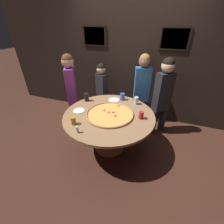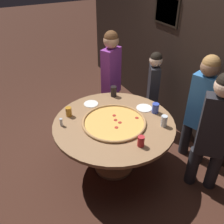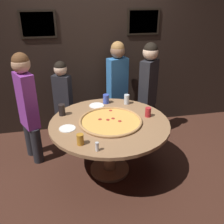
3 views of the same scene
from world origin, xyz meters
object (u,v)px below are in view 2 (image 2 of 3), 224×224
object	(u,v)px
drink_cup_front_edge	(69,112)
white_plate_near_front	(144,108)
condiment_shaker	(61,122)
diner_far_right	(153,87)
white_plate_beside_cup	(91,104)
diner_far_left	(111,73)
giant_pizza	(114,122)
drink_cup_beside_pizza	(141,141)
diner_side_left	(214,129)
dining_table	(114,132)
drink_cup_near_left	(114,91)
drink_cup_near_right	(164,121)
diner_side_right	(202,105)
drink_cup_by_shaker	(155,108)

from	to	relation	value
drink_cup_front_edge	white_plate_near_front	distance (m)	0.98
condiment_shaker	diner_far_right	bearing A→B (deg)	100.92
white_plate_beside_cup	diner_far_left	distance (m)	0.76
giant_pizza	white_plate_near_front	bearing A→B (deg)	101.10
giant_pizza	diner_far_right	world-z (taller)	diner_far_right
white_plate_beside_cup	diner_far_left	world-z (taller)	diner_far_left
drink_cup_beside_pizza	diner_side_left	world-z (taller)	diner_side_left
dining_table	diner_far_left	bearing A→B (deg)	153.39
white_plate_near_front	dining_table	bearing A→B (deg)	-80.23
drink_cup_front_edge	white_plate_near_front	bearing A→B (deg)	71.75
drink_cup_near_left	diner_far_right	xyz separation A→B (m)	(0.02, 0.68, -0.09)
drink_cup_beside_pizza	white_plate_near_front	size ratio (longest dim) A/B	0.59
dining_table	diner_side_left	bearing A→B (deg)	46.55
drink_cup_near_right	diner_side_right	xyz separation A→B (m)	(-0.00, 0.59, 0.05)
diner_side_right	white_plate_near_front	bearing A→B (deg)	35.66
diner_far_right	diner_side_right	distance (m)	0.89
diner_far_left	diner_side_left	distance (m)	1.80
drink_cup_front_edge	diner_far_right	world-z (taller)	diner_far_right
drink_cup_near_left	giant_pizza	bearing A→B (deg)	-28.25
giant_pizza	white_plate_near_front	size ratio (longest dim) A/B	3.78
drink_cup_near_left	diner_side_right	size ratio (longest dim) A/B	0.10
diner_side_right	drink_cup_near_right	bearing A→B (deg)	72.65
drink_cup_front_edge	diner_far_right	xyz separation A→B (m)	(-0.15, 1.41, -0.08)
diner_far_right	dining_table	bearing A→B (deg)	147.54
condiment_shaker	diner_side_right	xyz separation A→B (m)	(0.58, 1.65, 0.07)
drink_cup_by_shaker	condiment_shaker	xyz separation A→B (m)	(-0.30, -1.14, -0.02)
drink_cup_near_right	drink_cup_near_left	size ratio (longest dim) A/B	0.93
diner_side_left	drink_cup_near_left	bearing A→B (deg)	-22.51
giant_pizza	condiment_shaker	size ratio (longest dim) A/B	8.01
drink_cup_near_left	condiment_shaker	distance (m)	0.94
diner_side_right	drink_cup_front_edge	bearing A→B (deg)	46.41
drink_cup_front_edge	diner_side_right	distance (m)	1.67
dining_table	white_plate_near_front	bearing A→B (deg)	99.77
dining_table	drink_cup_near_right	distance (m)	0.63
drink_cup_near_left	diner_side_left	bearing A→B (deg)	20.94
drink_cup_near_left	diner_far_left	xyz separation A→B (m)	(-0.44, 0.20, 0.05)
drink_cup_near_right	drink_cup_front_edge	xyz separation A→B (m)	(-0.73, -0.91, -0.01)
drink_cup_beside_pizza	drink_cup_near_left	size ratio (longest dim) A/B	0.82
white_plate_beside_cup	drink_cup_by_shaker	bearing A→B (deg)	47.90
dining_table	drink_cup_beside_pizza	bearing A→B (deg)	5.03
giant_pizza	drink_cup_by_shaker	world-z (taller)	drink_cup_by_shaker
drink_cup_near_right	drink_cup_by_shaker	bearing A→B (deg)	163.22
giant_pizza	drink_cup_by_shaker	bearing A→B (deg)	85.23
dining_table	drink_cup_front_edge	bearing A→B (deg)	-132.57
giant_pizza	white_plate_near_front	xyz separation A→B (m)	(-0.10, 0.51, -0.01)
drink_cup_by_shaker	diner_side_left	distance (m)	0.75
giant_pizza	diner_side_right	world-z (taller)	diner_side_right
giant_pizza	diner_side_left	size ratio (longest dim) A/B	0.51
white_plate_beside_cup	white_plate_near_front	world-z (taller)	same
drink_cup_by_shaker	white_plate_beside_cup	size ratio (longest dim) A/B	0.67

